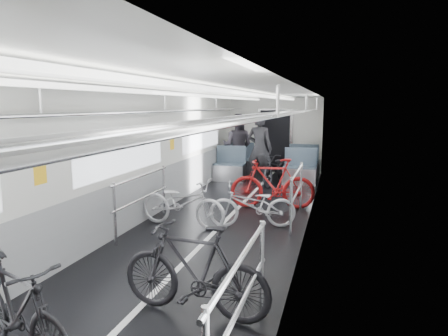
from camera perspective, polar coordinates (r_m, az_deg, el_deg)
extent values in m
cube|color=black|center=(6.64, -2.31, -10.02)|extent=(3.00, 14.00, 0.01)
cube|color=white|center=(6.29, -2.45, 11.12)|extent=(3.00, 14.00, 0.02)
cube|color=silver|center=(6.97, -14.16, 0.75)|extent=(0.02, 14.00, 2.40)
cube|color=silver|center=(6.06, 11.21, -0.35)|extent=(0.02, 14.00, 2.40)
cube|color=silver|center=(13.15, 7.32, 4.69)|extent=(3.00, 0.02, 2.40)
cube|color=white|center=(6.64, -2.31, -9.99)|extent=(0.08, 13.80, 0.01)
cube|color=gray|center=(7.10, -13.72, -5.26)|extent=(0.01, 13.90, 0.90)
cube|color=gray|center=(6.22, 10.73, -7.17)|extent=(0.01, 13.90, 0.90)
cube|color=white|center=(6.93, -14.01, 2.38)|extent=(0.01, 10.80, 0.75)
cube|color=white|center=(6.03, 10.99, 1.53)|extent=(0.01, 10.80, 0.75)
cube|color=white|center=(6.48, -7.14, 10.46)|extent=(0.14, 13.40, 0.05)
cube|color=white|center=(6.13, 2.52, 10.61)|extent=(0.14, 13.40, 0.05)
cube|color=black|center=(13.10, 7.26, 3.80)|extent=(0.95, 0.10, 2.00)
imported|color=black|center=(3.95, -27.46, -17.51)|extent=(1.61, 0.93, 0.93)
imported|color=silver|center=(7.20, -5.94, -4.94)|extent=(1.73, 0.80, 0.88)
imported|color=black|center=(4.23, -4.31, -14.29)|extent=(1.68, 0.61, 0.99)
imported|color=silver|center=(7.14, 4.11, -5.31)|extent=(1.63, 0.93, 0.81)
imported|color=#A41414|center=(8.45, 6.96, -2.22)|extent=(1.83, 0.79, 1.07)
imported|color=black|center=(11.02, 7.39, -0.08)|extent=(0.91, 1.78, 0.89)
imported|color=black|center=(11.02, 5.11, 2.78)|extent=(0.80, 0.60, 1.96)
imported|color=#302C34|center=(11.95, 1.94, 3.17)|extent=(0.94, 0.73, 1.92)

